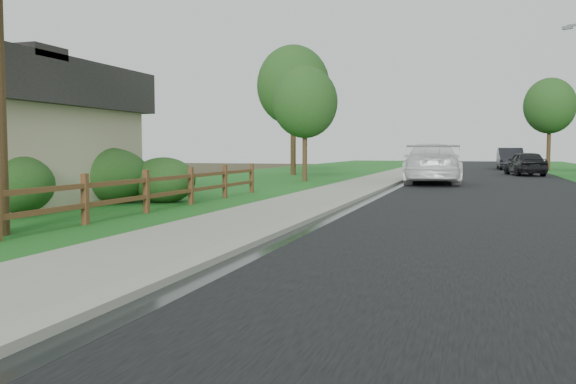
% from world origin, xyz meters
% --- Properties ---
extents(ground, '(120.00, 120.00, 0.00)m').
position_xyz_m(ground, '(0.00, 0.00, 0.00)').
color(ground, '#3B3420').
extents(road, '(8.00, 90.00, 0.02)m').
position_xyz_m(road, '(4.60, 35.00, 0.01)').
color(road, black).
rests_on(road, ground).
extents(curb, '(0.40, 90.00, 0.12)m').
position_xyz_m(curb, '(0.40, 35.00, 0.06)').
color(curb, gray).
rests_on(curb, ground).
extents(wet_gutter, '(0.50, 90.00, 0.00)m').
position_xyz_m(wet_gutter, '(0.75, 35.00, 0.02)').
color(wet_gutter, black).
rests_on(wet_gutter, road).
extents(sidewalk, '(2.20, 90.00, 0.10)m').
position_xyz_m(sidewalk, '(-0.90, 35.00, 0.05)').
color(sidewalk, gray).
rests_on(sidewalk, ground).
extents(grass_strip, '(1.60, 90.00, 0.06)m').
position_xyz_m(grass_strip, '(-2.80, 35.00, 0.03)').
color(grass_strip, '#1B5F21').
rests_on(grass_strip, ground).
extents(lawn_near, '(9.00, 90.00, 0.04)m').
position_xyz_m(lawn_near, '(-8.00, 35.00, 0.02)').
color(lawn_near, '#1B5F21').
rests_on(lawn_near, ground).
extents(ranch_fence, '(0.12, 16.92, 1.10)m').
position_xyz_m(ranch_fence, '(-3.60, 6.40, 0.62)').
color(ranch_fence, '#4C2D19').
rests_on(ranch_fence, ground).
extents(white_suv, '(3.08, 6.47, 1.82)m').
position_xyz_m(white_suv, '(2.00, 23.40, 0.93)').
color(white_suv, white).
rests_on(white_suv, road).
extents(dark_car_mid, '(2.49, 4.55, 1.47)m').
position_xyz_m(dark_car_mid, '(6.82, 34.08, 0.75)').
color(dark_car_mid, black).
rests_on(dark_car_mid, road).
extents(dark_car_far, '(1.94, 5.21, 1.70)m').
position_xyz_m(dark_car_far, '(6.52, 45.32, 0.87)').
color(dark_car_far, black).
rests_on(dark_car_far, road).
extents(shrub_b, '(2.85, 2.85, 1.52)m').
position_xyz_m(shrub_b, '(-6.50, 6.28, 0.76)').
color(shrub_b, '#194017').
rests_on(shrub_b, ground).
extents(shrub_c, '(2.44, 2.44, 1.36)m').
position_xyz_m(shrub_c, '(-4.81, 10.66, 0.68)').
color(shrub_c, '#194017').
rests_on(shrub_c, ground).
extents(shrub_d, '(2.64, 2.64, 1.65)m').
position_xyz_m(shrub_d, '(-6.23, 9.95, 0.82)').
color(shrub_d, '#194017').
rests_on(shrub_d, ground).
extents(tree_near_left, '(3.16, 3.16, 5.61)m').
position_xyz_m(tree_near_left, '(-3.98, 23.14, 3.86)').
color(tree_near_left, '#332315').
rests_on(tree_near_left, ground).
extents(tree_mid_left, '(4.40, 4.40, 7.87)m').
position_xyz_m(tree_mid_left, '(-6.69, 30.21, 5.43)').
color(tree_mid_left, '#332315').
rests_on(tree_mid_left, ground).
extents(tree_far_right, '(3.67, 3.67, 6.78)m').
position_xyz_m(tree_far_right, '(9.00, 42.75, 4.74)').
color(tree_far_right, '#332315').
rests_on(tree_far_right, ground).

